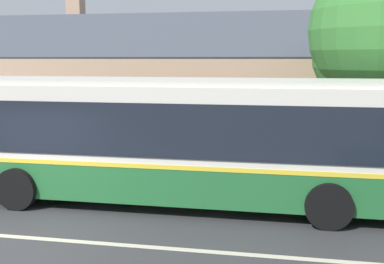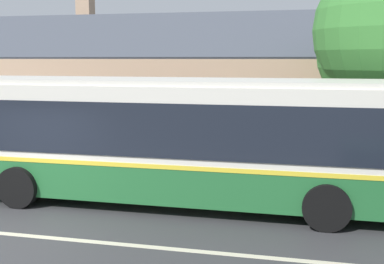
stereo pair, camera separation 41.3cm
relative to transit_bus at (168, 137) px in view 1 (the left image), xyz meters
The scene contains 7 objects.
ground_plane 4.23m from the transit_bus, 131.95° to the right, with size 300.00×300.00×0.00m, color #38383A.
sidewalk_far 4.34m from the transit_bus, 130.09° to the left, with size 60.00×3.00×0.15m, color #ADAAA3.
lane_divider_stripe 4.23m from the transit_bus, 131.95° to the right, with size 60.00×0.16×0.01m, color beige.
community_building 10.09m from the transit_bus, 95.44° to the left, with size 23.33×8.77×6.58m.
transit_bus is the anchor object (origin of this frame).
bench_by_building 5.95m from the transit_bus, 151.20° to the left, with size 1.54×0.51×0.94m.
street_tree_primary 7.29m from the transit_bus, 36.05° to the left, with size 4.52×4.52×6.62m.
Camera 1 is at (5.41, -8.36, 3.55)m, focal length 45.00 mm.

